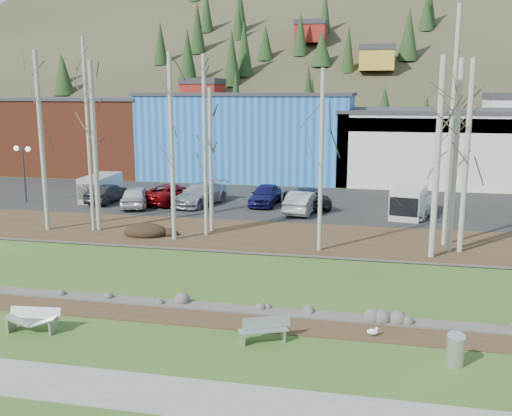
% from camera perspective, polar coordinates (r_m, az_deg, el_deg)
% --- Properties ---
extents(ground, '(200.00, 200.00, 0.00)m').
position_cam_1_polar(ground, '(20.30, -7.64, -13.01)').
color(ground, '#30501B').
rests_on(ground, ground).
extents(footpath, '(80.00, 2.00, 0.04)m').
position_cam_1_polar(footpath, '(17.39, -11.64, -17.53)').
color(footpath, slate).
rests_on(footpath, ground).
extents(dirt_strip, '(80.00, 1.80, 0.03)m').
position_cam_1_polar(dirt_strip, '(22.12, -5.80, -10.80)').
color(dirt_strip, '#382616').
rests_on(dirt_strip, ground).
extents(near_bank_rocks, '(80.00, 0.80, 0.50)m').
position_cam_1_polar(near_bank_rocks, '(23.01, -5.04, -9.91)').
color(near_bank_rocks, '#47423D').
rests_on(near_bank_rocks, ground).
extents(river, '(80.00, 8.00, 0.90)m').
position_cam_1_polar(river, '(26.72, -2.49, -6.78)').
color(river, black).
rests_on(river, ground).
extents(far_bank_rocks, '(80.00, 0.80, 0.46)m').
position_cam_1_polar(far_bank_rocks, '(30.53, -0.59, -4.41)').
color(far_bank_rocks, '#47423D').
rests_on(far_bank_rocks, ground).
extents(far_bank, '(80.00, 7.00, 0.15)m').
position_cam_1_polar(far_bank, '(33.53, 0.59, -2.82)').
color(far_bank, '#382616').
rests_on(far_bank, ground).
extents(parking_lot, '(80.00, 14.00, 0.14)m').
position_cam_1_polar(parking_lot, '(43.63, 3.28, 0.54)').
color(parking_lot, black).
rests_on(parking_lot, ground).
extents(building_brick, '(16.32, 12.24, 7.80)m').
position_cam_1_polar(building_brick, '(64.16, -16.54, 7.08)').
color(building_brick, maroon).
rests_on(building_brick, ground).
extents(building_blue, '(20.40, 12.24, 8.30)m').
position_cam_1_polar(building_blue, '(57.85, -0.50, 7.36)').
color(building_blue, '#1E57AD').
rests_on(building_blue, ground).
extents(building_white, '(18.36, 12.24, 6.80)m').
position_cam_1_polar(building_white, '(56.85, 17.62, 5.99)').
color(building_white, silver).
rests_on(building_white, ground).
extents(hillside, '(160.00, 72.00, 35.00)m').
position_cam_1_polar(hillside, '(101.96, 8.59, 16.57)').
color(hillside, '#312D1E').
rests_on(hillside, ground).
extents(bench_intact, '(1.74, 1.13, 0.84)m').
position_cam_1_polar(bench_intact, '(19.92, 0.81, -12.07)').
color(bench_intact, silver).
rests_on(bench_intact, ground).
extents(bench_damaged, '(1.91, 0.79, 0.83)m').
position_cam_1_polar(bench_damaged, '(22.20, -21.41, -10.36)').
color(bench_damaged, silver).
rests_on(bench_damaged, ground).
extents(litter_bin, '(0.60, 0.60, 0.94)m').
position_cam_1_polar(litter_bin, '(19.33, 19.30, -13.38)').
color(litter_bin, silver).
rests_on(litter_bin, ground).
extents(seagull, '(0.45, 0.23, 0.33)m').
position_cam_1_polar(seagull, '(20.77, 11.60, -12.01)').
color(seagull, gold).
rests_on(seagull, ground).
extents(dirt_mound, '(2.62, 1.85, 0.51)m').
position_cam_1_polar(dirt_mound, '(34.04, -11.01, -2.24)').
color(dirt_mound, black).
rests_on(dirt_mound, far_bank).
extents(birch_0, '(0.27, 0.27, 10.61)m').
position_cam_1_polar(birch_0, '(36.26, -20.65, 6.17)').
color(birch_0, beige).
rests_on(birch_0, far_bank).
extents(birch_1, '(0.21, 0.21, 11.33)m').
position_cam_1_polar(birch_1, '(35.10, -16.42, 6.87)').
color(birch_1, beige).
rests_on(birch_1, far_bank).
extents(birch_2, '(0.32, 0.32, 10.04)m').
position_cam_1_polar(birch_2, '(35.20, -15.84, 5.86)').
color(birch_2, beige).
rests_on(birch_2, far_bank).
extents(birch_3, '(0.22, 0.22, 10.29)m').
position_cam_1_polar(birch_3, '(32.77, -5.13, 6.08)').
color(birch_3, beige).
rests_on(birch_3, far_bank).
extents(birch_4, '(0.26, 0.26, 10.35)m').
position_cam_1_polar(birch_4, '(31.99, -8.42, 5.91)').
color(birch_4, beige).
rests_on(birch_4, far_bank).
extents(birch_5, '(0.23, 0.23, 8.50)m').
position_cam_1_polar(birch_5, '(33.88, -4.55, 4.75)').
color(birch_5, beige).
rests_on(birch_5, far_bank).
extents(birch_6, '(0.22, 0.22, 9.42)m').
position_cam_1_polar(birch_6, '(29.61, 6.52, 4.61)').
color(birch_6, beige).
rests_on(birch_6, far_bank).
extents(birch_7, '(0.31, 0.31, 9.98)m').
position_cam_1_polar(birch_7, '(29.52, 17.68, 4.67)').
color(birch_7, beige).
rests_on(birch_7, far_bank).
extents(birch_8, '(0.28, 0.28, 9.90)m').
position_cam_1_polar(birch_8, '(31.01, 20.30, 4.73)').
color(birch_8, beige).
rests_on(birch_8, far_bank).
extents(birch_9, '(0.25, 0.25, 12.64)m').
position_cam_1_polar(birch_9, '(32.08, 18.96, 7.49)').
color(birch_9, beige).
rests_on(birch_9, far_bank).
extents(birch_10, '(0.28, 0.28, 9.90)m').
position_cam_1_polar(birch_10, '(30.93, 19.29, 4.79)').
color(birch_10, beige).
rests_on(birch_10, far_bank).
extents(street_lamp, '(1.58, 0.72, 4.26)m').
position_cam_1_polar(street_lamp, '(46.29, -22.28, 4.61)').
color(street_lamp, '#262628').
rests_on(street_lamp, parking_lot).
extents(car_0, '(2.94, 4.86, 1.55)m').
position_cam_1_polar(car_0, '(42.40, -11.92, 1.14)').
color(car_0, silver).
rests_on(car_0, parking_lot).
extents(car_1, '(1.61, 4.36, 1.43)m').
position_cam_1_polar(car_1, '(44.59, -14.71, 1.44)').
color(car_1, black).
rests_on(car_1, parking_lot).
extents(car_2, '(4.22, 5.83, 1.47)m').
position_cam_1_polar(car_2, '(43.36, -8.29, 1.45)').
color(car_2, maroon).
rests_on(car_2, parking_lot).
extents(car_3, '(3.51, 5.84, 1.58)m').
position_cam_1_polar(car_3, '(42.46, -5.64, 1.38)').
color(car_3, '#9FA1A7').
rests_on(car_3, parking_lot).
extents(car_4, '(2.02, 4.62, 1.55)m').
position_cam_1_polar(car_4, '(42.19, 0.94, 1.34)').
color(car_4, '#16144D').
rests_on(car_4, parking_lot).
extents(car_5, '(2.22, 4.84, 1.54)m').
position_cam_1_polar(car_5, '(39.54, 4.69, 0.60)').
color(car_5, silver).
rests_on(car_5, parking_lot).
extents(car_6, '(4.36, 5.76, 1.45)m').
position_cam_1_polar(car_6, '(41.60, 4.98, 1.08)').
color(car_6, '#262628').
rests_on(car_6, parking_lot).
extents(car_7, '(3.48, 5.29, 1.42)m').
position_cam_1_polar(car_7, '(40.07, 15.82, 0.26)').
color(car_7, silver).
rests_on(car_7, parking_lot).
extents(van_white, '(2.76, 4.87, 2.01)m').
position_cam_1_polar(van_white, '(39.74, 15.01, 0.64)').
color(van_white, white).
rests_on(van_white, parking_lot).
extents(van_grey, '(2.02, 4.45, 1.91)m').
position_cam_1_polar(van_grey, '(45.75, -15.36, 1.96)').
color(van_grey, '#BABDBF').
rests_on(van_grey, parking_lot).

